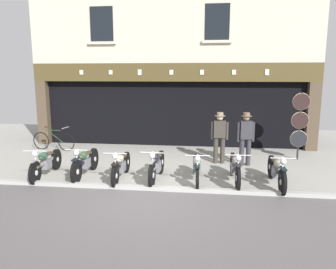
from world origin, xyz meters
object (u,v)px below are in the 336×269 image
(motorcycle_far_right, at_px, (277,170))
(salesman_left, at_px, (220,135))
(shopkeeper_center, at_px, (246,136))
(leaning_bicycle, at_px, (53,140))
(motorcycle_right, at_px, (235,167))
(motorcycle_far_left, at_px, (46,162))
(motorcycle_center, at_px, (157,165))
(advert_board_near, at_px, (120,102))
(motorcycle_center_left, at_px, (121,165))
(motorcycle_center_right, at_px, (197,167))
(motorcycle_left, at_px, (85,162))
(tyre_sign_pole, at_px, (300,121))

(motorcycle_far_right, xyz_separation_m, salesman_left, (-1.43, 2.10, 0.50))
(shopkeeper_center, distance_m, leaning_bicycle, 7.25)
(motorcycle_right, height_order, leaning_bicycle, motorcycle_right)
(salesman_left, xyz_separation_m, shopkeeper_center, (0.81, -0.18, 0.01))
(motorcycle_right, bearing_deg, motorcycle_far_left, -0.70)
(motorcycle_center, relative_size, motorcycle_far_right, 0.99)
(motorcycle_far_right, distance_m, advert_board_near, 7.25)
(motorcycle_center_left, height_order, motorcycle_right, motorcycle_right)
(motorcycle_center_right, distance_m, shopkeeper_center, 2.39)
(motorcycle_left, relative_size, motorcycle_far_right, 1.01)
(motorcycle_right, relative_size, leaning_bicycle, 1.13)
(motorcycle_center_right, xyz_separation_m, motorcycle_right, (1.03, 0.04, 0.02))
(motorcycle_far_right, relative_size, advert_board_near, 1.81)
(tyre_sign_pole, bearing_deg, motorcycle_far_right, -113.58)
(motorcycle_center_right, xyz_separation_m, tyre_sign_pole, (3.34, 2.77, 0.92))
(motorcycle_center, bearing_deg, motorcycle_left, -0.48)
(motorcycle_far_left, height_order, motorcycle_right, motorcycle_right)
(motorcycle_center_left, bearing_deg, salesman_left, -144.58)
(motorcycle_far_right, height_order, advert_board_near, advert_board_near)
(motorcycle_center_right, height_order, leaning_bicycle, leaning_bicycle)
(motorcycle_far_left, height_order, motorcycle_left, motorcycle_left)
(motorcycle_right, height_order, salesman_left, salesman_left)
(motorcycle_center, xyz_separation_m, motorcycle_center_right, (1.10, 0.01, -0.02))
(leaning_bicycle, bearing_deg, shopkeeper_center, 86.20)
(motorcycle_left, relative_size, tyre_sign_pole, 0.88)
(motorcycle_center, height_order, tyre_sign_pole, tyre_sign_pole)
(motorcycle_center, bearing_deg, motorcycle_center_right, -177.43)
(motorcycle_center_left, relative_size, motorcycle_center_right, 1.00)
(motorcycle_far_right, xyz_separation_m, advert_board_near, (-5.42, 4.63, 1.33))
(motorcycle_center_right, relative_size, motorcycle_right, 0.98)
(motorcycle_right, bearing_deg, tyre_sign_pole, -132.11)
(advert_board_near, bearing_deg, leaning_bicycle, -149.04)
(motorcycle_far_left, distance_m, leaning_bicycle, 3.49)
(motorcycle_center, xyz_separation_m, shopkeeper_center, (2.56, 1.82, 0.51))
(motorcycle_center_left, bearing_deg, motorcycle_far_right, 178.01)
(motorcycle_right, distance_m, advert_board_near, 6.39)
(motorcycle_far_right, relative_size, shopkeeper_center, 1.17)
(motorcycle_center, distance_m, tyre_sign_pole, 5.31)
(salesman_left, xyz_separation_m, advert_board_near, (-3.99, 2.53, 0.83))
(advert_board_near, bearing_deg, motorcycle_center_right, -53.56)
(motorcycle_far_left, bearing_deg, motorcycle_far_right, 176.63)
(motorcycle_far_left, distance_m, motorcycle_center, 3.18)
(motorcycle_center, relative_size, salesman_left, 1.18)
(motorcycle_left, relative_size, leaning_bicycle, 1.13)
(motorcycle_center, height_order, leaning_bicycle, motorcycle_center)
(motorcycle_center_right, height_order, salesman_left, salesman_left)
(salesman_left, height_order, tyre_sign_pole, tyre_sign_pole)
(motorcycle_far_left, bearing_deg, motorcycle_center, 178.10)
(motorcycle_center_left, bearing_deg, motorcycle_far_left, -1.23)
(motorcycle_left, bearing_deg, motorcycle_far_left, 8.07)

